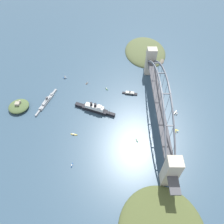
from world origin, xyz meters
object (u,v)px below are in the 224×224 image
object	(u,v)px
fort_island_mid_harbor	(19,106)
small_boat_2	(72,165)
harbor_arch_bridge	(159,103)
harbor_ferry_steamer	(130,93)
small_boat_0	(65,77)
seaplane_second_in_formation	(175,113)
ocean_liner	(95,109)
small_boat_4	(137,140)
naval_cruiser	(47,101)
small_boat_3	(87,82)
seaplane_taxiing_near_bridge	(176,131)
small_boat_1	(107,89)
small_boat_5	(74,134)

from	to	relation	value
fort_island_mid_harbor	small_boat_2	bearing A→B (deg)	-135.20
harbor_arch_bridge	harbor_ferry_steamer	distance (m)	77.05
harbor_arch_bridge	small_boat_0	distance (m)	210.42
harbor_ferry_steamer	seaplane_second_in_formation	distance (m)	95.67
ocean_liner	fort_island_mid_harbor	xyz separation A→B (m)	(5.31, 142.50, -0.99)
small_boat_4	naval_cruiser	bearing A→B (deg)	63.15
harbor_ferry_steamer	small_boat_4	size ratio (longest dim) A/B	4.31
fort_island_mid_harbor	small_boat_3	distance (m)	140.47
seaplane_taxiing_near_bridge	small_boat_2	bearing A→B (deg)	111.03
harbor_ferry_steamer	small_boat_4	world-z (taller)	harbor_ferry_steamer
small_boat_4	small_boat_3	bearing A→B (deg)	34.09
seaplane_taxiing_near_bridge	small_boat_0	xyz separation A→B (m)	(137.40, 211.49, 2.33)
naval_cruiser	small_boat_0	xyz separation A→B (m)	(71.77, -24.51, 1.86)
harbor_ferry_steamer	small_boat_0	size ratio (longest dim) A/B	3.26
ocean_liner	small_boat_2	xyz separation A→B (m)	(-110.34, 27.65, -5.20)
harbor_ferry_steamer	small_boat_1	world-z (taller)	harbor_ferry_steamer
small_boat_0	fort_island_mid_harbor	bearing A→B (deg)	140.05
fort_island_mid_harbor	small_boat_1	bearing A→B (deg)	-71.85
fort_island_mid_harbor	small_boat_3	xyz separation A→B (m)	(70.26, -121.62, -1.94)
ocean_liner	seaplane_second_in_formation	bearing A→B (deg)	-92.14
seaplane_taxiing_near_bridge	small_boat_0	distance (m)	252.21
small_boat_1	small_boat_2	xyz separation A→B (m)	(-169.05, 48.03, 0.04)
small_boat_1	harbor_ferry_steamer	bearing A→B (deg)	-105.98
seaplane_second_in_formation	small_boat_5	xyz separation A→B (m)	(-48.56, 180.64, -1.07)
seaplane_taxiing_near_bridge	small_boat_2	world-z (taller)	seaplane_taxiing_near_bridge
harbor_ferry_steamer	small_boat_2	distance (m)	182.39
small_boat_3	small_boat_4	size ratio (longest dim) A/B	0.93
small_boat_1	small_boat_2	distance (m)	175.74
small_boat_4	seaplane_taxiing_near_bridge	bearing A→B (deg)	-73.80
small_boat_4	small_boat_5	distance (m)	106.65
harbor_arch_bridge	ocean_liner	size ratio (longest dim) A/B	4.04
harbor_arch_bridge	naval_cruiser	size ratio (longest dim) A/B	4.34
naval_cruiser	small_boat_5	world-z (taller)	naval_cruiser
small_boat_2	small_boat_3	size ratio (longest dim) A/B	1.13
seaplane_second_in_formation	small_boat_4	bearing A→B (deg)	128.51
seaplane_taxiing_near_bridge	small_boat_0	size ratio (longest dim) A/B	0.97
small_boat_1	small_boat_0	bearing A→B (deg)	69.63
harbor_arch_bridge	seaplane_taxiing_near_bridge	xyz separation A→B (m)	(-35.53, -29.58, -30.75)
ocean_liner	small_boat_4	distance (m)	98.68
small_boat_2	small_boat_4	bearing A→B (deg)	-65.93
small_boat_1	ocean_liner	bearing A→B (deg)	160.85
harbor_ferry_steamer	small_boat_4	distance (m)	110.26
small_boat_4	small_boat_5	xyz separation A→B (m)	(10.74, 106.11, 0.20)
naval_cruiser	harbor_ferry_steamer	world-z (taller)	naval_cruiser
harbor_arch_bridge	small_boat_2	xyz separation A→B (m)	(-100.64, 139.79, -31.95)
harbor_ferry_steamer	small_boat_1	bearing A→B (deg)	74.02
ocean_liner	harbor_ferry_steamer	size ratio (longest dim) A/B	2.48
small_boat_5	small_boat_3	bearing A→B (deg)	-4.87
harbor_arch_bridge	fort_island_mid_harbor	size ratio (longest dim) A/B	8.22
seaplane_taxiing_near_bridge	small_boat_1	bearing A→B (deg)	49.42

